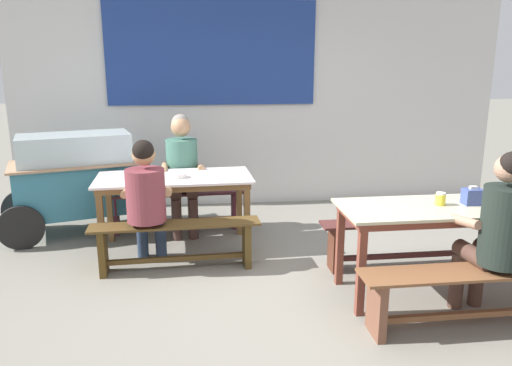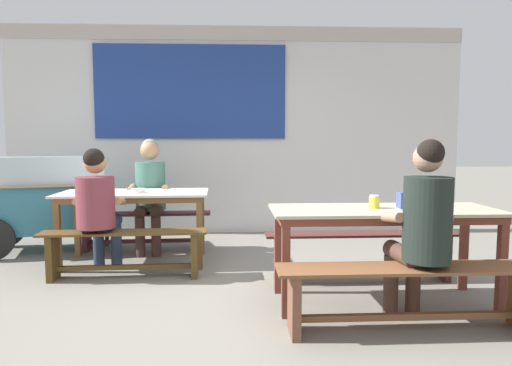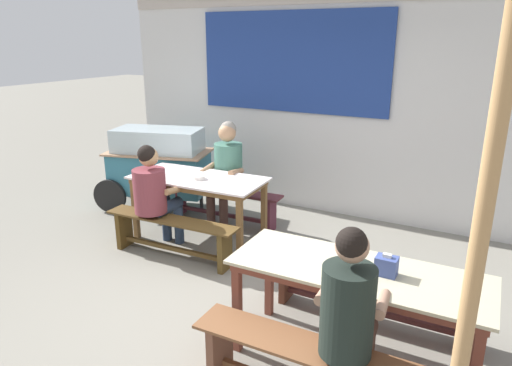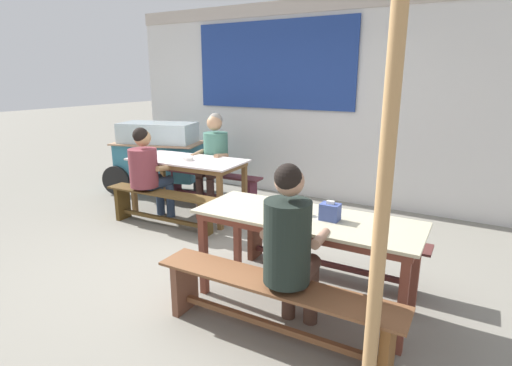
% 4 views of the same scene
% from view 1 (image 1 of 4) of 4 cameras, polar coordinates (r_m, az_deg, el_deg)
% --- Properties ---
extents(ground_plane, '(40.00, 40.00, 0.00)m').
position_cam_1_polar(ground_plane, '(4.36, 5.07, -12.25)').
color(ground_plane, gray).
extents(backdrop_wall, '(6.47, 0.23, 2.93)m').
position_cam_1_polar(backdrop_wall, '(6.67, 0.29, 10.74)').
color(backdrop_wall, silver).
rests_on(backdrop_wall, ground_plane).
extents(dining_table_far, '(1.60, 0.81, 0.77)m').
position_cam_1_polar(dining_table_far, '(5.12, -9.41, -0.11)').
color(dining_table_far, silver).
rests_on(dining_table_far, ground_plane).
extents(dining_table_near, '(1.82, 0.70, 0.77)m').
position_cam_1_polar(dining_table_near, '(4.35, 21.40, -3.42)').
color(dining_table_near, '#C1B998').
rests_on(dining_table_near, ground_plane).
extents(bench_far_back, '(1.61, 0.32, 0.46)m').
position_cam_1_polar(bench_far_back, '(5.77, -9.25, -2.47)').
color(bench_far_back, '#57282F').
rests_on(bench_far_back, ground_plane).
extents(bench_far_front, '(1.58, 0.33, 0.46)m').
position_cam_1_polar(bench_far_front, '(4.69, -9.22, -6.52)').
color(bench_far_front, '#523B1B').
rests_on(bench_far_front, ground_plane).
extents(bench_near_back, '(1.83, 0.27, 0.46)m').
position_cam_1_polar(bench_near_back, '(4.95, 17.88, -5.89)').
color(bench_near_back, '#4E2624').
rests_on(bench_near_back, ground_plane).
extents(bench_near_front, '(1.85, 0.34, 0.46)m').
position_cam_1_polar(bench_near_front, '(4.03, 24.77, -11.13)').
color(bench_near_front, brown).
rests_on(bench_near_front, ground_plane).
extents(food_cart, '(1.83, 1.15, 1.13)m').
position_cam_1_polar(food_cart, '(5.92, -20.14, 0.73)').
color(food_cart, teal).
rests_on(food_cart, ground_plane).
extents(person_near_front, '(0.46, 0.55, 1.33)m').
position_cam_1_polar(person_near_front, '(3.97, 26.11, -4.75)').
color(person_near_front, '#4B3228').
rests_on(person_near_front, ground_plane).
extents(person_center_facing, '(0.48, 0.56, 1.35)m').
position_cam_1_polar(person_center_facing, '(5.61, -8.52, 1.99)').
color(person_center_facing, '#49302A').
rests_on(person_center_facing, ground_plane).
extents(person_left_back_turned, '(0.47, 0.60, 1.25)m').
position_cam_1_polar(person_left_back_turned, '(4.64, -12.55, -1.45)').
color(person_left_back_turned, '#28374F').
rests_on(person_left_back_turned, ground_plane).
extents(tissue_box, '(0.15, 0.11, 0.15)m').
position_cam_1_polar(tissue_box, '(4.41, 23.73, -1.43)').
color(tissue_box, '#3B4C8E').
rests_on(tissue_box, dining_table_near).
extents(condiment_jar, '(0.08, 0.08, 0.11)m').
position_cam_1_polar(condiment_jar, '(4.30, 20.55, -1.74)').
color(condiment_jar, yellow).
rests_on(condiment_jar, dining_table_near).
extents(soup_bowl, '(0.14, 0.14, 0.04)m').
position_cam_1_polar(soup_bowl, '(5.04, -8.89, 0.87)').
color(soup_bowl, silver).
rests_on(soup_bowl, dining_table_far).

